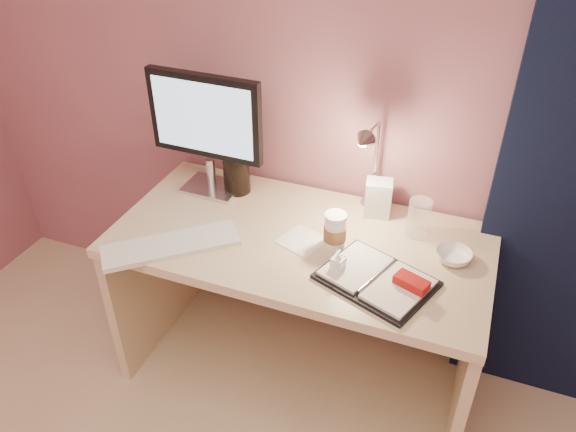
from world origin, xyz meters
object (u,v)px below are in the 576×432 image
(monitor, at_px, (206,124))
(lotion_bottle, at_px, (338,262))
(clear_cup, at_px, (419,218))
(coffee_cup, at_px, (335,231))
(keyboard, at_px, (171,245))
(desk, at_px, (306,271))
(dark_jar, at_px, (237,174))
(planner, at_px, (379,279))
(product_box, at_px, (378,198))
(desk_lamp, at_px, (373,164))
(bowl, at_px, (453,256))

(monitor, distance_m, lotion_bottle, 0.77)
(monitor, height_order, clear_cup, monitor)
(coffee_cup, height_order, lotion_bottle, coffee_cup)
(keyboard, bearing_deg, clear_cup, -14.39)
(desk, height_order, dark_jar, dark_jar)
(planner, distance_m, lotion_bottle, 0.15)
(monitor, bearing_deg, lotion_bottle, -25.24)
(clear_cup, height_order, product_box, product_box)
(desk_lamp, bearing_deg, coffee_cup, -103.21)
(coffee_cup, relative_size, bowl, 1.05)
(keyboard, xyz_separation_m, desk_lamp, (0.62, 0.43, 0.24))
(monitor, bearing_deg, clear_cup, 0.89)
(product_box, bearing_deg, bowl, -41.49)
(desk_lamp, bearing_deg, dark_jar, -173.73)
(bowl, bearing_deg, planner, -136.16)
(monitor, bearing_deg, bowl, -5.42)
(planner, height_order, desk_lamp, desk_lamp)
(coffee_cup, bearing_deg, keyboard, -157.11)
(keyboard, relative_size, lotion_bottle, 5.24)
(clear_cup, bearing_deg, product_box, 156.25)
(desk, height_order, coffee_cup, coffee_cup)
(clear_cup, bearing_deg, lotion_bottle, -123.50)
(monitor, xyz_separation_m, product_box, (0.69, 0.07, -0.23))
(desk, distance_m, keyboard, 0.57)
(desk, xyz_separation_m, clear_cup, (0.40, 0.10, 0.30))
(coffee_cup, relative_size, product_box, 0.89)
(monitor, distance_m, desk_lamp, 0.67)
(lotion_bottle, distance_m, product_box, 0.40)
(lotion_bottle, height_order, desk_lamp, desk_lamp)
(dark_jar, bearing_deg, keyboard, -97.36)
(clear_cup, bearing_deg, monitor, 179.56)
(planner, bearing_deg, lotion_bottle, -159.48)
(monitor, bearing_deg, desk, -11.83)
(desk, height_order, clear_cup, clear_cup)
(clear_cup, height_order, bowl, clear_cup)
(coffee_cup, distance_m, desk_lamp, 0.28)
(bowl, bearing_deg, keyboard, -163.18)
(coffee_cup, distance_m, dark_jar, 0.53)
(lotion_bottle, bearing_deg, keyboard, -171.95)
(monitor, xyz_separation_m, clear_cup, (0.86, -0.01, -0.23))
(product_box, bearing_deg, monitor, 174.69)
(keyboard, height_order, clear_cup, clear_cup)
(planner, relative_size, dark_jar, 2.74)
(bowl, xyz_separation_m, product_box, (-0.32, 0.19, 0.06))
(coffee_cup, height_order, desk_lamp, desk_lamp)
(dark_jar, bearing_deg, clear_cup, -2.79)
(planner, distance_m, bowl, 0.30)
(desk_lamp, bearing_deg, product_box, 71.16)
(clear_cup, bearing_deg, keyboard, -153.62)
(coffee_cup, bearing_deg, bowl, 8.26)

